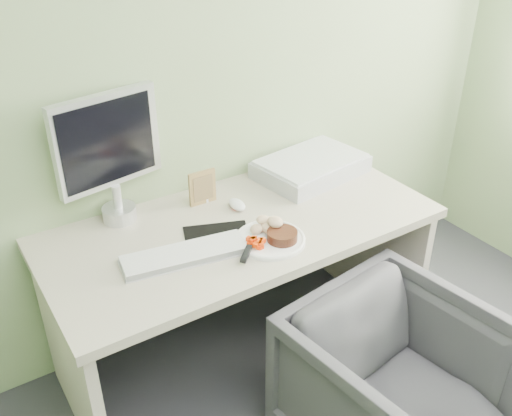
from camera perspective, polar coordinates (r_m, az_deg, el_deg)
wall_back at (r=2.37m, az=-6.59°, el=15.44°), size 3.50×0.00×3.50m
desk at (r=2.42m, az=-1.43°, el=-5.21°), size 1.60×0.75×0.73m
plate at (r=2.20m, az=1.42°, el=-3.18°), size 0.27×0.27×0.01m
steak at (r=2.18m, az=2.63°, el=-2.78°), size 0.14×0.14×0.04m
potato_pile at (r=2.23m, az=1.22°, el=-1.60°), size 0.13×0.10×0.06m
carrot_heap at (r=2.15m, az=0.25°, el=-3.23°), size 0.08×0.08×0.05m
steak_knife at (r=2.12m, az=-0.70°, el=-4.00°), size 0.20×0.19×0.02m
mousepad at (r=2.22m, az=-3.82°, el=-3.07°), size 0.32×0.30×0.00m
keyboard at (r=2.12m, az=-7.10°, el=-4.58°), size 0.48×0.21×0.02m
computer_mouse at (r=2.41m, az=-1.91°, el=0.34°), size 0.06×0.11×0.04m
photo_frame at (r=2.43m, az=-5.39°, el=2.06°), size 0.12×0.01×0.15m
eyedrop_bottle at (r=2.46m, az=-5.02°, el=1.28°), size 0.02×0.02×0.07m
scanner at (r=2.69m, az=5.49°, el=4.09°), size 0.54×0.40×0.08m
monitor at (r=2.29m, az=-14.46°, el=5.48°), size 0.44×0.15×0.53m
desk_chair at (r=2.27m, az=13.68°, el=-16.92°), size 0.76×0.77×0.63m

